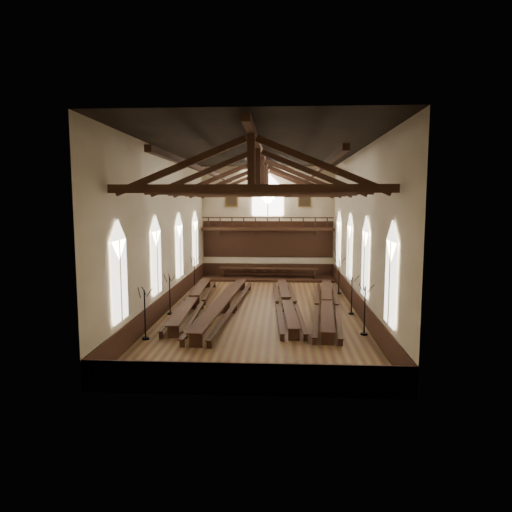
{
  "coord_description": "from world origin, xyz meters",
  "views": [
    {
      "loc": [
        1.21,
        -28.49,
        6.9
      ],
      "look_at": [
        -0.44,
        1.5,
        3.28
      ],
      "focal_mm": 32.0,
      "sensor_mm": 36.0,
      "label": 1
    }
  ],
  "objects_px": {
    "refectory_row_d": "(327,303)",
    "candelabrum_left_mid": "(170,302)",
    "high_table": "(269,269)",
    "candelabrum_right_near": "(364,319)",
    "candelabrum_left_far": "(194,280)",
    "candelabrum_right_mid": "(352,302)",
    "refectory_row_b": "(224,303)",
    "refectory_row_c": "(286,301)",
    "candelabrum_right_far": "(339,283)",
    "candelabrum_left_near": "(145,324)",
    "dais": "(269,278)",
    "refectory_row_a": "(193,299)"
  },
  "relations": [
    {
      "from": "refectory_row_d",
      "to": "candelabrum_left_mid",
      "type": "bearing_deg",
      "value": -172.45
    },
    {
      "from": "high_table",
      "to": "candelabrum_right_near",
      "type": "distance_m",
      "value": 17.47
    },
    {
      "from": "candelabrum_left_far",
      "to": "candelabrum_right_near",
      "type": "xyz_separation_m",
      "value": [
        11.1,
        -11.62,
        0.02
      ]
    },
    {
      "from": "refectory_row_d",
      "to": "candelabrum_left_mid",
      "type": "relative_size",
      "value": 5.77
    },
    {
      "from": "candelabrum_right_mid",
      "to": "candelabrum_right_near",
      "type": "bearing_deg",
      "value": -90.0
    },
    {
      "from": "refectory_row_b",
      "to": "refectory_row_d",
      "type": "bearing_deg",
      "value": 4.22
    },
    {
      "from": "refectory_row_c",
      "to": "candelabrum_left_mid",
      "type": "distance_m",
      "value": 7.34
    },
    {
      "from": "candelabrum_right_far",
      "to": "candelabrum_left_near",
      "type": "bearing_deg",
      "value": -132.81
    },
    {
      "from": "candelabrum_left_mid",
      "to": "candelabrum_left_far",
      "type": "distance_m",
      "value": 7.91
    },
    {
      "from": "candelabrum_left_far",
      "to": "dais",
      "type": "bearing_deg",
      "value": 41.34
    },
    {
      "from": "dais",
      "to": "candelabrum_left_mid",
      "type": "xyz_separation_m",
      "value": [
        -5.68,
        -12.91,
        0.66
      ]
    },
    {
      "from": "candelabrum_left_far",
      "to": "refectory_row_d",
      "type": "bearing_deg",
      "value": -34.36
    },
    {
      "from": "candelabrum_right_far",
      "to": "candelabrum_left_mid",
      "type": "bearing_deg",
      "value": -148.24
    },
    {
      "from": "candelabrum_left_far",
      "to": "candelabrum_right_near",
      "type": "bearing_deg",
      "value": -46.3
    },
    {
      "from": "candelabrum_left_far",
      "to": "candelabrum_right_far",
      "type": "height_order",
      "value": "candelabrum_right_far"
    },
    {
      "from": "refectory_row_b",
      "to": "candelabrum_right_far",
      "type": "height_order",
      "value": "candelabrum_right_far"
    },
    {
      "from": "refectory_row_d",
      "to": "candelabrum_left_far",
      "type": "bearing_deg",
      "value": 145.64
    },
    {
      "from": "refectory_row_b",
      "to": "candelabrum_left_far",
      "type": "xyz_separation_m",
      "value": [
        -3.23,
        7.1,
        0.21
      ]
    },
    {
      "from": "candelabrum_left_near",
      "to": "candelabrum_right_far",
      "type": "bearing_deg",
      "value": 47.19
    },
    {
      "from": "candelabrum_right_near",
      "to": "refectory_row_a",
      "type": "bearing_deg",
      "value": 150.47
    },
    {
      "from": "refectory_row_d",
      "to": "candelabrum_right_far",
      "type": "xyz_separation_m",
      "value": [
        1.4,
        5.59,
        0.28
      ]
    },
    {
      "from": "refectory_row_a",
      "to": "candelabrum_left_far",
      "type": "xyz_separation_m",
      "value": [
        -1.06,
        5.93,
        0.26
      ]
    },
    {
      "from": "refectory_row_c",
      "to": "candelabrum_right_near",
      "type": "xyz_separation_m",
      "value": [
        3.97,
        -5.46,
        0.3
      ]
    },
    {
      "from": "refectory_row_c",
      "to": "refectory_row_d",
      "type": "xyz_separation_m",
      "value": [
        2.57,
        -0.47,
        0.03
      ]
    },
    {
      "from": "candelabrum_right_mid",
      "to": "candelabrum_right_far",
      "type": "distance_m",
      "value": 6.23
    },
    {
      "from": "refectory_row_b",
      "to": "high_table",
      "type": "relative_size",
      "value": 1.69
    },
    {
      "from": "refectory_row_d",
      "to": "dais",
      "type": "bearing_deg",
      "value": 109.06
    },
    {
      "from": "dais",
      "to": "candelabrum_left_far",
      "type": "height_order",
      "value": "candelabrum_left_far"
    },
    {
      "from": "high_table",
      "to": "candelabrum_left_near",
      "type": "bearing_deg",
      "value": -107.49
    },
    {
      "from": "candelabrum_left_near",
      "to": "candelabrum_right_near",
      "type": "distance_m",
      "value": 11.19
    },
    {
      "from": "refectory_row_b",
      "to": "refectory_row_c",
      "type": "height_order",
      "value": "refectory_row_b"
    },
    {
      "from": "candelabrum_left_far",
      "to": "candelabrum_right_far",
      "type": "distance_m",
      "value": 11.15
    },
    {
      "from": "refectory_row_b",
      "to": "dais",
      "type": "bearing_deg",
      "value": 78.56
    },
    {
      "from": "refectory_row_a",
      "to": "refectory_row_d",
      "type": "distance_m",
      "value": 8.66
    },
    {
      "from": "refectory_row_d",
      "to": "high_table",
      "type": "height_order",
      "value": "high_table"
    },
    {
      "from": "candelabrum_left_near",
      "to": "high_table",
      "type": "bearing_deg",
      "value": 72.51
    },
    {
      "from": "refectory_row_a",
      "to": "dais",
      "type": "distance_m",
      "value": 11.87
    },
    {
      "from": "refectory_row_c",
      "to": "candelabrum_right_far",
      "type": "relative_size",
      "value": 5.16
    },
    {
      "from": "refectory_row_c",
      "to": "refectory_row_d",
      "type": "distance_m",
      "value": 2.61
    },
    {
      "from": "candelabrum_left_far",
      "to": "high_table",
      "type": "bearing_deg",
      "value": 41.34
    },
    {
      "from": "refectory_row_b",
      "to": "candelabrum_right_far",
      "type": "relative_size",
      "value": 5.49
    },
    {
      "from": "refectory_row_d",
      "to": "candelabrum_right_mid",
      "type": "xyz_separation_m",
      "value": [
        1.4,
        -0.64,
        0.19
      ]
    },
    {
      "from": "refectory_row_c",
      "to": "candelabrum_right_far",
      "type": "xyz_separation_m",
      "value": [
        3.97,
        5.12,
        0.31
      ]
    },
    {
      "from": "candelabrum_right_far",
      "to": "refectory_row_a",
      "type": "bearing_deg",
      "value": -154.04
    },
    {
      "from": "candelabrum_right_near",
      "to": "candelabrum_right_far",
      "type": "relative_size",
      "value": 0.99
    },
    {
      "from": "candelabrum_left_near",
      "to": "candelabrum_right_near",
      "type": "height_order",
      "value": "candelabrum_right_near"
    },
    {
      "from": "refectory_row_c",
      "to": "dais",
      "type": "height_order",
      "value": "refectory_row_c"
    },
    {
      "from": "candelabrum_right_far",
      "to": "refectory_row_b",
      "type": "bearing_deg",
      "value": -142.39
    },
    {
      "from": "refectory_row_a",
      "to": "dais",
      "type": "relative_size",
      "value": 1.26
    },
    {
      "from": "candelabrum_left_mid",
      "to": "dais",
      "type": "bearing_deg",
      "value": 66.26
    }
  ]
}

